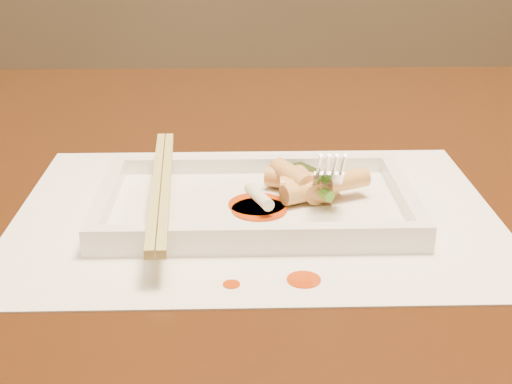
{
  "coord_description": "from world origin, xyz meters",
  "views": [
    {
      "loc": [
        -0.05,
        -0.63,
        1.0
      ],
      "look_at": [
        -0.04,
        -0.08,
        0.77
      ],
      "focal_mm": 50.0,
      "sensor_mm": 36.0,
      "label": 1
    }
  ],
  "objects_px": {
    "fork": "(341,111)",
    "table": "(289,269)",
    "chopstick_a": "(157,185)",
    "plate_base": "(256,207)",
    "placemat": "(256,213)"
  },
  "relations": [
    {
      "from": "placemat",
      "to": "plate_base",
      "type": "height_order",
      "value": "plate_base"
    },
    {
      "from": "table",
      "to": "plate_base",
      "type": "distance_m",
      "value": 0.14
    },
    {
      "from": "placemat",
      "to": "plate_base",
      "type": "relative_size",
      "value": 1.54
    },
    {
      "from": "placemat",
      "to": "fork",
      "type": "distance_m",
      "value": 0.11
    },
    {
      "from": "fork",
      "to": "table",
      "type": "bearing_deg",
      "value": 117.37
    },
    {
      "from": "table",
      "to": "plate_base",
      "type": "relative_size",
      "value": 5.38
    },
    {
      "from": "table",
      "to": "chopstick_a",
      "type": "distance_m",
      "value": 0.19
    },
    {
      "from": "table",
      "to": "plate_base",
      "type": "bearing_deg",
      "value": -112.7
    },
    {
      "from": "chopstick_a",
      "to": "plate_base",
      "type": "bearing_deg",
      "value": -0.0
    },
    {
      "from": "chopstick_a",
      "to": "table",
      "type": "bearing_deg",
      "value": 35.81
    },
    {
      "from": "table",
      "to": "chopstick_a",
      "type": "height_order",
      "value": "chopstick_a"
    },
    {
      "from": "fork",
      "to": "plate_base",
      "type": "bearing_deg",
      "value": -165.58
    },
    {
      "from": "placemat",
      "to": "chopstick_a",
      "type": "bearing_deg",
      "value": 180.0
    },
    {
      "from": "fork",
      "to": "chopstick_a",
      "type": "bearing_deg",
      "value": -173.25
    },
    {
      "from": "fork",
      "to": "placemat",
      "type": "bearing_deg",
      "value": -165.58
    }
  ]
}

